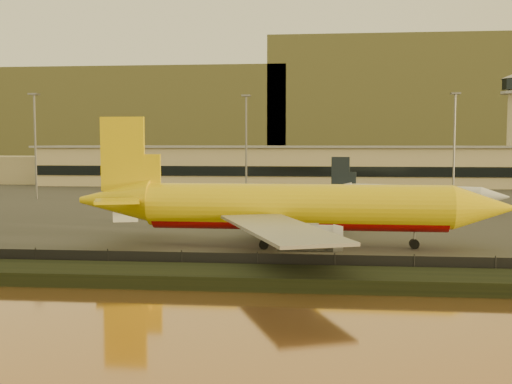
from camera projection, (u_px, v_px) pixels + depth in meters
The scene contains 11 objects.
ground at pixel (252, 254), 79.80m from camera, with size 900.00×900.00×0.00m, color black.
embankment at pixel (233, 277), 62.89m from camera, with size 320.00×7.00×1.40m, color black.
tarmac at pixel (289, 193), 174.03m from camera, with size 320.00×220.00×0.20m, color #2D2D2D.
perimeter_fence at pixel (238, 263), 66.81m from camera, with size 300.00×0.05×2.20m, color black.
terminal_building at pixel (249, 166), 205.31m from camera, with size 202.00×25.00×12.60m.
apron_light_masts at pixel (349, 135), 151.47m from camera, with size 152.20×12.20×25.40m.
distant_hills at pixel (276, 115), 416.70m from camera, with size 470.00×160.00×70.00m.
dhl_cargo_jet at pixel (289, 208), 84.17m from camera, with size 57.15×56.16×17.12m.
white_narrowbody_jet at pixel (411, 195), 128.41m from camera, with size 36.18×34.34×10.68m.
gse_vehicle_yellow at pixel (371, 224), 101.20m from camera, with size 3.77×1.69×1.69m, color yellow.
gse_vehicle_white at pixel (126, 216), 110.99m from camera, with size 4.24×1.91×1.91m, color white.
Camera 1 is at (8.51, -78.50, 13.92)m, focal length 45.00 mm.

